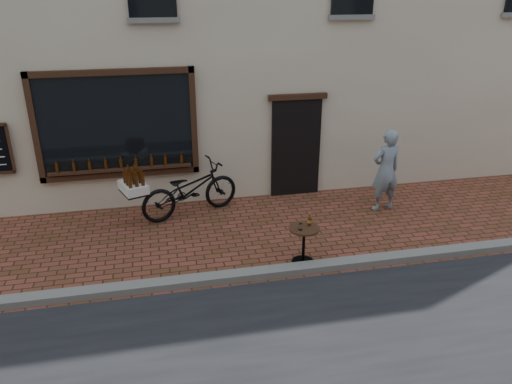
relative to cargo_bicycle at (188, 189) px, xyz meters
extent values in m
plane|color=#59321C|center=(0.58, -2.84, -0.57)|extent=(90.00, 90.00, 0.00)
cube|color=slate|center=(0.58, -2.64, -0.51)|extent=(90.00, 0.25, 0.12)
cube|color=black|center=(-1.32, 0.61, 1.28)|extent=(3.00, 0.06, 2.00)
cube|color=black|center=(-1.32, 0.59, 2.34)|extent=(3.24, 0.10, 0.12)
cube|color=black|center=(-1.32, 0.59, 0.22)|extent=(3.24, 0.10, 0.12)
cube|color=black|center=(-2.88, 0.59, 1.28)|extent=(0.12, 0.10, 2.24)
cube|color=black|center=(0.24, 0.59, 1.28)|extent=(0.12, 0.10, 2.24)
cube|color=black|center=(-1.32, 0.54, 0.35)|extent=(2.90, 0.16, 0.05)
cube|color=black|center=(2.48, 0.62, 0.53)|extent=(1.10, 0.10, 2.20)
cube|color=black|center=(2.48, 0.59, 1.69)|extent=(1.30, 0.10, 0.12)
cylinder|color=#3D1C07|center=(-2.57, 0.54, 0.47)|extent=(0.06, 0.06, 0.19)
cylinder|color=#3D1C07|center=(-2.26, 0.54, 0.47)|extent=(0.06, 0.06, 0.19)
cylinder|color=#3D1C07|center=(-1.95, 0.54, 0.47)|extent=(0.06, 0.06, 0.19)
cylinder|color=#3D1C07|center=(-1.64, 0.54, 0.47)|extent=(0.06, 0.06, 0.19)
cylinder|color=#3D1C07|center=(-1.32, 0.54, 0.47)|extent=(0.06, 0.06, 0.19)
cylinder|color=#3D1C07|center=(-1.01, 0.54, 0.47)|extent=(0.06, 0.06, 0.19)
cylinder|color=#3D1C07|center=(-0.70, 0.54, 0.47)|extent=(0.06, 0.06, 0.19)
cylinder|color=#3D1C07|center=(-0.39, 0.54, 0.47)|extent=(0.06, 0.06, 0.19)
cylinder|color=#3D1C07|center=(-0.07, 0.54, 0.47)|extent=(0.06, 0.06, 0.19)
imported|color=black|center=(0.04, 0.01, -0.01)|extent=(2.25, 1.42, 1.12)
cube|color=black|center=(-1.07, -0.39, 0.20)|extent=(0.60, 0.70, 0.04)
cube|color=silver|center=(-1.07, -0.39, 0.30)|extent=(0.61, 0.73, 0.17)
cylinder|color=#3D1C07|center=(-0.87, -0.56, 0.51)|extent=(0.07, 0.07, 0.24)
cylinder|color=#3D1C07|center=(-0.99, -0.60, 0.51)|extent=(0.07, 0.07, 0.24)
cylinder|color=#3D1C07|center=(-1.11, -0.64, 0.51)|extent=(0.07, 0.07, 0.24)
cylinder|color=#3D1C07|center=(-0.92, -0.42, 0.51)|extent=(0.07, 0.07, 0.24)
cylinder|color=#3D1C07|center=(-1.04, -0.46, 0.51)|extent=(0.07, 0.07, 0.24)
cylinder|color=#3D1C07|center=(-1.16, -0.50, 0.51)|extent=(0.07, 0.07, 0.24)
cylinder|color=#3D1C07|center=(-0.98, -0.28, 0.51)|extent=(0.07, 0.07, 0.24)
cylinder|color=#3D1C07|center=(-1.09, -0.32, 0.51)|extent=(0.07, 0.07, 0.24)
cylinder|color=#3D1C07|center=(-1.21, -0.36, 0.51)|extent=(0.07, 0.07, 0.24)
cylinder|color=#3D1C07|center=(-1.03, -0.14, 0.51)|extent=(0.07, 0.07, 0.24)
cylinder|color=#3D1C07|center=(-1.14, -0.18, 0.51)|extent=(0.07, 0.07, 0.24)
cylinder|color=black|center=(1.78, -2.35, -0.56)|extent=(0.39, 0.39, 0.03)
cylinder|color=black|center=(1.78, -2.35, -0.24)|extent=(0.05, 0.05, 0.62)
cylinder|color=black|center=(1.78, -2.35, 0.09)|extent=(0.53, 0.53, 0.04)
cylinder|color=gold|center=(1.89, -2.30, 0.19)|extent=(0.06, 0.06, 0.05)
cylinder|color=white|center=(1.69, -2.41, 0.17)|extent=(0.07, 0.07, 0.11)
imported|color=gray|center=(4.09, -0.59, 0.32)|extent=(0.71, 0.52, 1.78)
camera|label=1|loc=(-0.58, -9.57, 4.00)|focal=35.00mm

